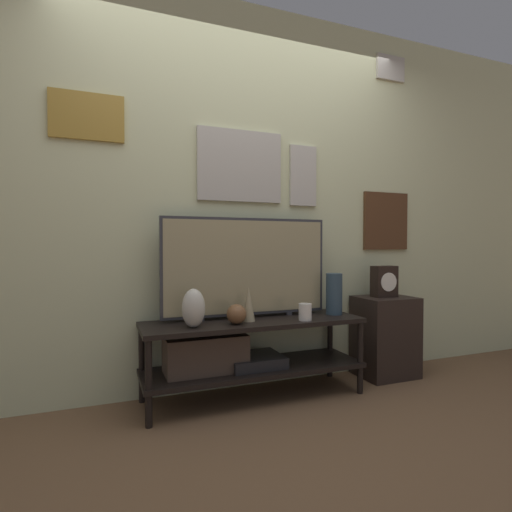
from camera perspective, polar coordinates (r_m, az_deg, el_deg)
ground_plane at (r=2.56m, az=1.99°, el=-21.49°), size 12.00×12.00×0.00m
wall_back at (r=2.87m, az=-2.11°, el=8.64°), size 6.40×0.08×2.70m
media_console at (r=2.64m, az=-2.72°, el=-13.30°), size 1.45×0.44×0.51m
television at (r=2.68m, az=-1.34°, el=-1.53°), size 1.15×0.05×0.67m
vase_round_glass at (r=2.50m, az=-2.79°, el=-8.29°), size 0.12×0.12×0.12m
vase_urn_stoneware at (r=2.41m, az=-8.93°, el=-7.37°), size 0.14×0.13×0.23m
vase_slim_bronze at (r=2.58m, az=-1.06°, el=-6.84°), size 0.08×0.08×0.22m
vase_tall_ceramic at (r=2.88m, az=11.09°, el=-5.33°), size 0.11×0.11×0.29m
candle_jar at (r=2.63m, az=7.03°, el=-7.94°), size 0.08×0.08×0.11m
side_table at (r=3.27m, az=17.95°, el=-10.86°), size 0.42×0.34×0.61m
mantel_clock at (r=3.20m, az=17.85°, el=-3.48°), size 0.19×0.11×0.24m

